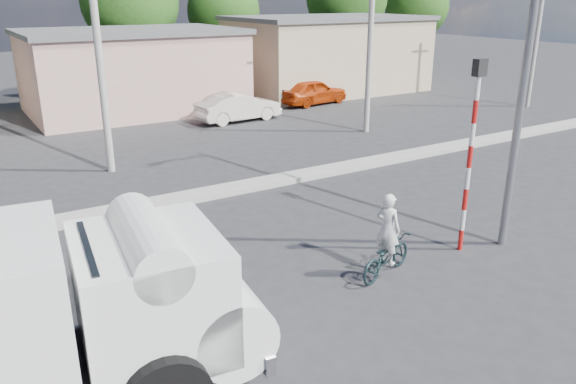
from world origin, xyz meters
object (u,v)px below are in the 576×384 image
cyclist (387,242)px  bicycle (386,256)px  truck (12,323)px  streetlight (526,28)px  car_cream (238,107)px  traffic_pole (472,141)px  car_red (313,92)px

cyclist → bicycle: bearing=-0.0°
truck → cyclist: bearing=11.5°
streetlight → car_cream: bearing=85.8°
traffic_pole → streetlight: 2.56m
car_red → streetlight: size_ratio=0.45×
car_cream → car_red: (5.38, 1.70, 0.02)m
car_cream → streetlight: streetlight is taller
car_cream → car_red: size_ratio=1.00×
car_red → traffic_pole: size_ratio=0.93×
car_cream → streetlight: 16.29m
bicycle → streetlight: streetlight is taller
bicycle → streetlight: 5.58m
car_cream → traffic_pole: 15.63m
truck → traffic_pole: traffic_pole is taller
cyclist → truck: bearing=77.8°
cyclist → traffic_pole: traffic_pole is taller
truck → car_red: size_ratio=1.70×
bicycle → cyclist: bearing=-0.0°
bicycle → traffic_pole: 3.17m
car_cream → bicycle: bearing=160.1°
traffic_pole → truck: bearing=-176.2°
streetlight → traffic_pole: bearing=162.3°
cyclist → car_cream: (4.41, 15.40, -0.10)m
traffic_pole → car_red: bearing=66.4°
traffic_pole → streetlight: bearing=-17.7°
car_cream → traffic_pole: traffic_pole is taller
traffic_pole → streetlight: (0.94, -0.30, 2.37)m
truck → cyclist: 7.15m
truck → cyclist: size_ratio=4.51×
truck → car_cream: size_ratio=1.70×
bicycle → car_red: car_red is taller
bicycle → car_cream: car_cream is taller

